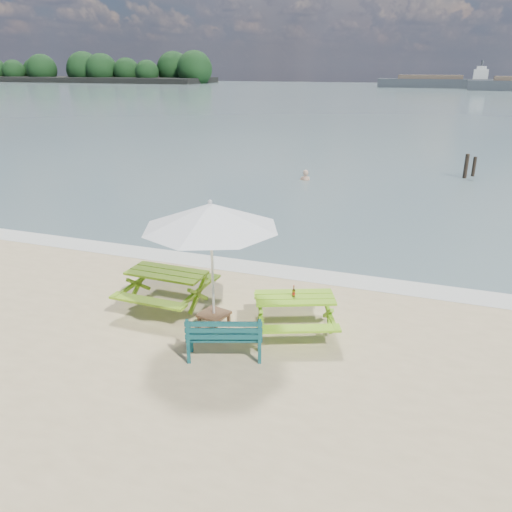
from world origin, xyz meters
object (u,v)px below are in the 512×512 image
(side_table, at_px, (214,320))
(swimmer, at_px, (305,186))
(beer_bottle, at_px, (294,293))
(picnic_table_left, at_px, (168,289))
(park_bench, at_px, (225,345))
(patio_umbrella, at_px, (211,216))
(picnic_table_right, at_px, (294,314))

(side_table, bearing_deg, swimmer, 96.70)
(beer_bottle, bearing_deg, picnic_table_left, 177.15)
(picnic_table_left, bearing_deg, swimmer, 91.27)
(park_bench, xyz_separation_m, patio_umbrella, (-0.64, 0.94, 2.17))
(picnic_table_right, bearing_deg, park_bench, -123.59)
(picnic_table_left, height_order, patio_umbrella, patio_umbrella)
(picnic_table_left, relative_size, patio_umbrella, 0.61)
(picnic_table_left, xyz_separation_m, patio_umbrella, (1.41, -0.62, 2.04))
(picnic_table_left, height_order, picnic_table_right, picnic_table_left)
(picnic_table_left, relative_size, swimmer, 1.26)
(picnic_table_left, bearing_deg, park_bench, -37.43)
(park_bench, bearing_deg, picnic_table_left, 142.57)
(side_table, bearing_deg, picnic_table_right, 17.03)
(side_table, height_order, swimmer, swimmer)
(side_table, bearing_deg, picnic_table_left, 156.19)
(park_bench, bearing_deg, side_table, 123.97)
(picnic_table_left, distance_m, picnic_table_right, 3.00)
(picnic_table_right, height_order, park_bench, park_bench)
(swimmer, bearing_deg, park_bench, -81.41)
(picnic_table_left, bearing_deg, patio_umbrella, -23.81)
(picnic_table_left, relative_size, beer_bottle, 8.26)
(patio_umbrella, xyz_separation_m, swimmer, (-1.72, 14.67, -2.73))
(park_bench, xyz_separation_m, side_table, (-0.64, 0.94, -0.08))
(picnic_table_right, relative_size, park_bench, 1.52)
(side_table, relative_size, patio_umbrella, 0.20)
(park_bench, bearing_deg, picnic_table_right, 56.41)
(picnic_table_right, bearing_deg, swimmer, 103.14)
(side_table, relative_size, beer_bottle, 2.72)
(picnic_table_left, xyz_separation_m, park_bench, (2.05, -1.57, -0.14))
(swimmer, bearing_deg, patio_umbrella, -83.30)
(picnic_table_left, relative_size, park_bench, 1.35)
(picnic_table_right, relative_size, side_table, 3.42)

